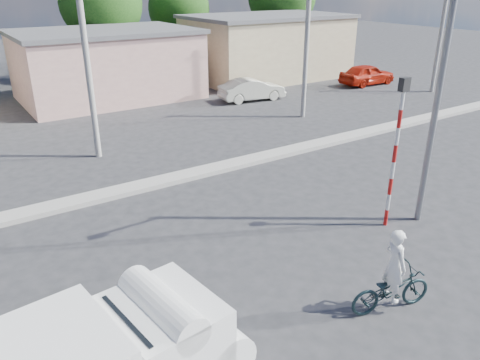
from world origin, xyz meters
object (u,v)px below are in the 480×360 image
cyclist (393,277)px  traffic_pole (396,142)px  car_cream (252,90)px  streetlight (442,52)px  car_red (367,74)px  bicycle (391,290)px

cyclist → traffic_pole: bearing=-33.6°
car_cream → streetlight: bearing=171.0°
traffic_pole → streetlight: 2.56m
car_red → traffic_pole: 20.81m
traffic_pole → car_red: bearing=44.0°
bicycle → car_red: (17.92, 17.03, 0.21)m
car_cream → car_red: size_ratio=0.95×
traffic_pole → streetlight: size_ratio=0.48×
bicycle → car_red: 24.72m
streetlight → cyclist: bearing=-149.2°
cyclist → car_red: size_ratio=0.40×
cyclist → traffic_pole: (3.00, 2.64, 1.75)m
car_red → cyclist: bearing=134.7°
cyclist → car_cream: bearing=-11.2°
car_red → traffic_pole: bearing=135.1°
streetlight → traffic_pole: bearing=162.3°
bicycle → cyclist: (0.00, 0.00, 0.34)m
bicycle → car_cream: bearing=-11.2°
bicycle → cyclist: 0.34m
cyclist → traffic_pole: size_ratio=0.39×
car_cream → car_red: 9.27m
car_red → streetlight: 20.72m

